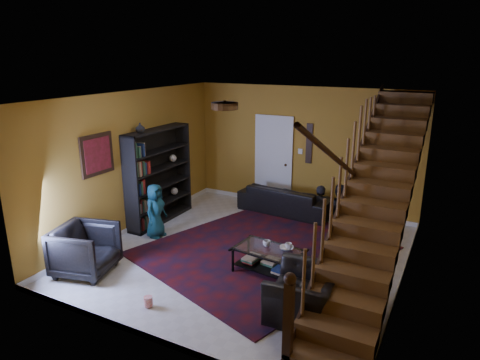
% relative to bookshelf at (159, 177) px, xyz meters
% --- Properties ---
extents(floor, '(5.50, 5.50, 0.00)m').
position_rel_bookshelf_xyz_m(floor, '(2.40, -0.60, -0.96)').
color(floor, beige).
rests_on(floor, ground).
extents(room, '(5.50, 5.50, 5.50)m').
position_rel_bookshelf_xyz_m(room, '(1.07, 0.73, -0.91)').
color(room, '#A87325').
rests_on(room, ground).
extents(staircase, '(0.95, 5.02, 3.18)m').
position_rel_bookshelf_xyz_m(staircase, '(4.53, -0.60, 0.43)').
color(staircase, brown).
rests_on(staircase, floor).
extents(bookshelf, '(0.35, 1.80, 2.00)m').
position_rel_bookshelf_xyz_m(bookshelf, '(0.00, 0.00, 0.00)').
color(bookshelf, black).
rests_on(bookshelf, floor).
extents(door, '(0.82, 0.05, 2.05)m').
position_rel_bookshelf_xyz_m(door, '(1.70, 2.12, 0.06)').
color(door, silver).
rests_on(door, floor).
extents(framed_picture, '(0.04, 0.74, 0.74)m').
position_rel_bookshelf_xyz_m(framed_picture, '(-0.17, -1.50, 0.79)').
color(framed_picture, maroon).
rests_on(framed_picture, room).
extents(wall_hanging, '(0.14, 0.03, 0.90)m').
position_rel_bookshelf_xyz_m(wall_hanging, '(2.55, 2.13, 0.59)').
color(wall_hanging, black).
rests_on(wall_hanging, room).
extents(ceiling_fixture, '(0.40, 0.40, 0.10)m').
position_rel_bookshelf_xyz_m(ceiling_fixture, '(2.40, -1.40, 1.78)').
color(ceiling_fixture, '#3F2814').
rests_on(ceiling_fixture, room).
extents(rug, '(4.54, 4.85, 0.02)m').
position_rel_bookshelf_xyz_m(rug, '(2.59, -0.36, -0.95)').
color(rug, '#440C0E').
rests_on(rug, floor).
extents(sofa, '(2.16, 0.98, 0.61)m').
position_rel_bookshelf_xyz_m(sofa, '(2.21, 1.70, -0.66)').
color(sofa, black).
rests_on(sofa, floor).
extents(armchair_left, '(1.09, 1.07, 0.82)m').
position_rel_bookshelf_xyz_m(armchair_left, '(0.35, -2.44, -0.56)').
color(armchair_left, black).
rests_on(armchair_left, floor).
extents(armchair_right, '(0.95, 1.07, 0.65)m').
position_rel_bookshelf_xyz_m(armchair_right, '(3.90, -1.92, -0.64)').
color(armchair_right, black).
rests_on(armchair_right, floor).
extents(person_adult_a, '(0.43, 0.29, 1.19)m').
position_rel_bookshelf_xyz_m(person_adult_a, '(2.99, 1.75, -0.82)').
color(person_adult_a, black).
rests_on(person_adult_a, sofa).
extents(person_adult_b, '(0.67, 0.54, 1.27)m').
position_rel_bookshelf_xyz_m(person_adult_b, '(3.41, 1.75, -0.78)').
color(person_adult_b, black).
rests_on(person_adult_b, sofa).
extents(person_child, '(0.36, 0.54, 1.08)m').
position_rel_bookshelf_xyz_m(person_child, '(0.45, -0.74, -0.42)').
color(person_child, '#174857').
rests_on(person_child, armchair_left).
extents(coffee_table, '(1.16, 0.77, 0.42)m').
position_rel_bookshelf_xyz_m(coffee_table, '(3.00, -1.04, -0.73)').
color(coffee_table, black).
rests_on(coffee_table, floor).
extents(cup_a, '(0.15, 0.15, 0.10)m').
position_rel_bookshelf_xyz_m(cup_a, '(2.92, -0.95, -0.50)').
color(cup_a, '#999999').
rests_on(cup_a, coffee_table).
extents(cup_b, '(0.14, 0.14, 0.10)m').
position_rel_bookshelf_xyz_m(cup_b, '(3.28, -0.88, -0.50)').
color(cup_b, '#999999').
rests_on(cup_b, coffee_table).
extents(bowl, '(0.28, 0.28, 0.05)m').
position_rel_bookshelf_xyz_m(bowl, '(3.27, -0.92, -0.52)').
color(bowl, '#999999').
rests_on(bowl, coffee_table).
extents(vase, '(0.18, 0.18, 0.19)m').
position_rel_bookshelf_xyz_m(vase, '(-0.00, -0.50, 1.13)').
color(vase, '#999999').
rests_on(vase, bookshelf).
extents(popcorn_bucket, '(0.14, 0.14, 0.14)m').
position_rel_bookshelf_xyz_m(popcorn_bucket, '(1.90, -2.77, -0.87)').
color(popcorn_bucket, red).
rests_on(popcorn_bucket, rug).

